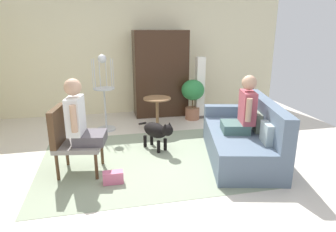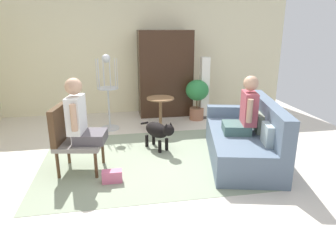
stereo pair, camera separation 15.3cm
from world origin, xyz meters
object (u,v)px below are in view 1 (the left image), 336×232
(person_on_armchair, at_px, (80,118))
(bird_cage_stand, at_px, (104,93))
(armoire_cabinet, at_px, (160,74))
(handbag, at_px, (113,178))
(potted_plant, at_px, (193,94))
(couch, at_px, (244,139))
(round_end_table, at_px, (157,108))
(person_on_couch, at_px, (244,110))
(armchair, at_px, (69,137))
(dog, at_px, (157,131))
(column_lamp, at_px, (200,88))

(person_on_armchair, xyz_separation_m, bird_cage_stand, (0.33, 1.76, -0.04))
(bird_cage_stand, distance_m, armoire_cabinet, 1.53)
(handbag, bearing_deg, potted_plant, 53.78)
(couch, relative_size, round_end_table, 3.06)
(person_on_couch, bearing_deg, armoire_cabinet, 105.61)
(round_end_table, bearing_deg, bird_cage_stand, 167.80)
(person_on_armchair, bearing_deg, armoire_cabinet, 58.48)
(person_on_armchair, bearing_deg, bird_cage_stand, 79.22)
(armchair, height_order, potted_plant, armchair)
(armchair, height_order, armoire_cabinet, armoire_cabinet)
(armchair, bearing_deg, round_end_table, 45.52)
(armchair, bearing_deg, person_on_couch, -1.83)
(person_on_armchair, relative_size, bird_cage_stand, 0.60)
(person_on_couch, bearing_deg, round_end_table, 122.34)
(person_on_armchair, height_order, dog, person_on_armchair)
(column_lamp, height_order, handbag, column_lamp)
(potted_plant, relative_size, handbag, 3.37)
(armchair, height_order, column_lamp, column_lamp)
(round_end_table, distance_m, armoire_cabinet, 1.21)
(armoire_cabinet, bearing_deg, person_on_armchair, -121.52)
(column_lamp, distance_m, handbag, 3.31)
(armoire_cabinet, bearing_deg, bird_cage_stand, -146.21)
(person_on_armchair, relative_size, round_end_table, 1.37)
(couch, bearing_deg, handbag, -169.38)
(bird_cage_stand, xyz_separation_m, potted_plant, (1.87, 0.31, -0.19))
(dog, xyz_separation_m, handbag, (-0.75, -0.97, -0.25))
(couch, xyz_separation_m, armchair, (-2.55, 0.07, 0.22))
(couch, relative_size, column_lamp, 1.47)
(round_end_table, bearing_deg, dog, -100.80)
(person_on_couch, height_order, bird_cage_stand, bird_cage_stand)
(potted_plant, height_order, column_lamp, column_lamp)
(round_end_table, bearing_deg, potted_plant, 30.93)
(round_end_table, relative_size, bird_cage_stand, 0.44)
(couch, bearing_deg, column_lamp, 90.08)
(person_on_couch, relative_size, handbag, 3.28)
(armchair, distance_m, armoire_cabinet, 3.14)
(person_on_couch, bearing_deg, couch, 13.40)
(armchair, relative_size, person_on_couch, 1.10)
(armchair, distance_m, bird_cage_stand, 1.81)
(person_on_armchair, bearing_deg, potted_plant, 43.19)
(person_on_armchair, height_order, column_lamp, column_lamp)
(bird_cage_stand, height_order, handbag, bird_cage_stand)
(person_on_armchair, bearing_deg, couch, -0.95)
(armchair, height_order, handbag, armchair)
(potted_plant, xyz_separation_m, armoire_cabinet, (-0.61, 0.53, 0.39))
(bird_cage_stand, relative_size, column_lamp, 1.09)
(bird_cage_stand, height_order, potted_plant, bird_cage_stand)
(round_end_table, xyz_separation_m, handbag, (-0.94, -1.96, -0.35))
(armchair, relative_size, person_on_armchair, 1.06)
(armchair, bearing_deg, dog, 22.09)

